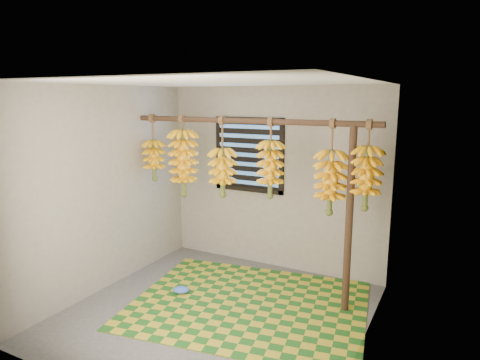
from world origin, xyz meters
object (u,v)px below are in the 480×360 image
Objects in this scene: banana_bunch_b at (183,163)px; banana_bunch_d at (270,169)px; support_post at (349,221)px; banana_bunch_c at (223,172)px; woven_mat at (249,304)px; plastic_bag at (181,290)px; banana_bunch_e at (330,182)px; banana_bunch_f at (366,178)px; banana_bunch_a at (154,160)px.

banana_bunch_b and banana_bunch_d have the same top height.
banana_bunch_c is at bearing 180.00° from support_post.
banana_bunch_b reaches higher than support_post.
plastic_bag is (-0.82, -0.13, 0.04)m from woven_mat.
banana_bunch_d reaches higher than plastic_bag.
banana_bunch_f is at bearing -0.00° from banana_bunch_e.
support_post is 1.01m from banana_bunch_d.
banana_bunch_b is 2.22m from banana_bunch_f.
support_post is 0.80× the size of woven_mat.
banana_bunch_f is (1.66, 0.00, 0.08)m from banana_bunch_c.
support_post is 2.35× the size of banana_bunch_a.
support_post is at bearing 0.00° from banana_bunch_c.
plastic_bag is at bearing -150.43° from banana_bunch_d.
banana_bunch_d and banana_bunch_f have the same top height.
banana_bunch_d is at bearing 0.00° from banana_bunch_c.
banana_bunch_e reaches higher than plastic_bag.
support_post is 1.56m from banana_bunch_c.
support_post is at bearing 21.05° from woven_mat.
support_post is at bearing 180.00° from banana_bunch_f.
plastic_bag is 1.68m from banana_bunch_a.
banana_bunch_b is at bearing 119.04° from plastic_bag.
banana_bunch_e is at bearing 180.00° from banana_bunch_f.
plastic_bag is (-1.79, -0.51, -0.95)m from support_post.
banana_bunch_e and banana_bunch_f have the same top height.
support_post is 1.99× the size of banana_bunch_e.
banana_bunch_f is at bearing 0.00° from banana_bunch_b.
banana_bunch_e is 1.10× the size of banana_bunch_f.
woven_mat is 2.63× the size of banana_bunch_c.
banana_bunch_c and banana_bunch_e have the same top height.
support_post is 2.19× the size of banana_bunch_f.
banana_bunch_c is (1.02, 0.00, -0.08)m from banana_bunch_a.
plastic_bag is 0.23× the size of banana_bunch_a.
banana_bunch_f reaches higher than plastic_bag.
woven_mat is 1.88m from banana_bunch_f.
banana_bunch_d is at bearing -180.00° from banana_bunch_e.
banana_bunch_d is (0.61, 0.00, 0.09)m from banana_bunch_c.
banana_bunch_e reaches higher than woven_mat.
banana_bunch_b is at bearing 180.00° from banana_bunch_c.
banana_bunch_d is at bearing 29.57° from plastic_bag.
banana_bunch_e is (2.31, 0.00, -0.08)m from banana_bunch_a.
support_post is at bearing -0.00° from banana_bunch_e.
banana_bunch_f is at bearing 14.64° from plastic_bag.
banana_bunch_c is at bearing 180.00° from banana_bunch_d.
banana_bunch_b is 0.57m from banana_bunch_c.
banana_bunch_b is at bearing 0.00° from banana_bunch_a.
banana_bunch_c is 1.30m from banana_bunch_e.
support_post is at bearing 0.00° from banana_bunch_d.
plastic_bag reaches higher than woven_mat.
banana_bunch_c reaches higher than plastic_bag.
plastic_bag is at bearing -60.96° from banana_bunch_b.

